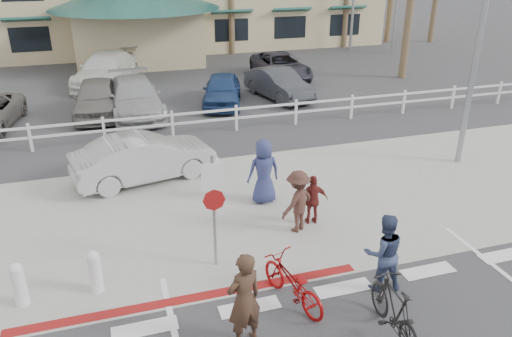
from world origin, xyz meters
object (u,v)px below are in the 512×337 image
object	(u,v)px
bike_red	(292,283)
car_white_sedan	(145,158)
sign_post	(214,206)
bike_black	(395,310)

from	to	relation	value
bike_red	car_white_sedan	size ratio (longest dim) A/B	0.42
sign_post	bike_black	world-z (taller)	sign_post
bike_red	sign_post	bearing A→B (deg)	-73.84
sign_post	car_white_sedan	distance (m)	5.09
bike_red	car_white_sedan	xyz separation A→B (m)	(-2.13, 6.63, 0.22)
sign_post	car_white_sedan	world-z (taller)	sign_post
bike_red	bike_black	size ratio (longest dim) A/B	0.97
bike_black	car_white_sedan	size ratio (longest dim) A/B	0.44
sign_post	bike_black	distance (m)	4.07
sign_post	car_white_sedan	xyz separation A→B (m)	(-1.00, 4.93, -0.76)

